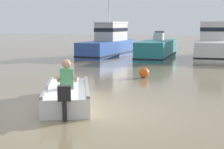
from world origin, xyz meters
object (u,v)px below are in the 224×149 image
object	(u,v)px
moored_boat_white	(212,44)
mooring_buoy	(144,73)
rowboat_with_person	(67,94)
moored_boat_blue	(109,43)
moored_boat_teal	(157,50)

from	to	relation	value
moored_boat_white	mooring_buoy	size ratio (longest dim) A/B	14.62
rowboat_with_person	moored_boat_blue	size ratio (longest dim) A/B	0.55
mooring_buoy	moored_boat_white	bearing A→B (deg)	81.17
moored_boat_white	mooring_buoy	world-z (taller)	moored_boat_white
moored_boat_teal	mooring_buoy	world-z (taller)	moored_boat_teal
moored_boat_blue	mooring_buoy	bearing A→B (deg)	-60.54
moored_boat_blue	moored_boat_white	size ratio (longest dim) A/B	1.10
moored_boat_blue	mooring_buoy	xyz separation A→B (m)	(4.93, -8.72, -0.63)
moored_boat_blue	moored_boat_teal	bearing A→B (deg)	-11.46
moored_boat_blue	moored_boat_teal	world-z (taller)	moored_boat_blue
moored_boat_teal	mooring_buoy	xyz separation A→B (m)	(1.51, -8.03, -0.32)
rowboat_with_person	moored_boat_teal	size ratio (longest dim) A/B	0.60
moored_boat_white	mooring_buoy	bearing A→B (deg)	-98.83
moored_boat_blue	rowboat_with_person	bearing A→B (deg)	-72.60
rowboat_with_person	moored_boat_blue	distance (m)	14.61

